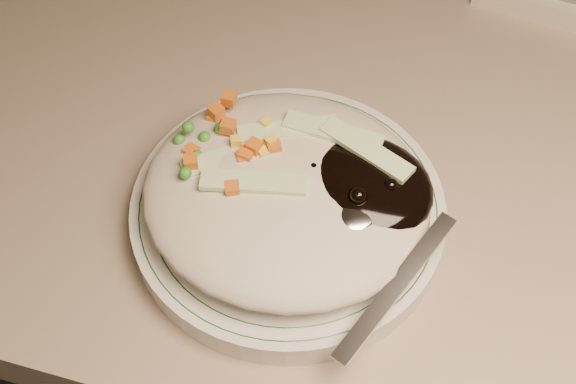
# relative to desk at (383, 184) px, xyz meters

# --- Properties ---
(desk) EXTENTS (1.40, 0.70, 0.74)m
(desk) POSITION_rel_desk_xyz_m (0.00, 0.00, 0.00)
(desk) COLOR gray
(desk) RESTS_ON ground
(plate) EXTENTS (0.22, 0.22, 0.02)m
(plate) POSITION_rel_desk_xyz_m (-0.05, -0.20, 0.21)
(plate) COLOR silver
(plate) RESTS_ON desk
(plate_rim) EXTENTS (0.21, 0.21, 0.00)m
(plate_rim) POSITION_rel_desk_xyz_m (-0.05, -0.20, 0.22)
(plate_rim) COLOR #144723
(plate_rim) RESTS_ON plate
(meal) EXTENTS (0.21, 0.19, 0.05)m
(meal) POSITION_rel_desk_xyz_m (-0.04, -0.20, 0.24)
(meal) COLOR #BDB499
(meal) RESTS_ON plate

